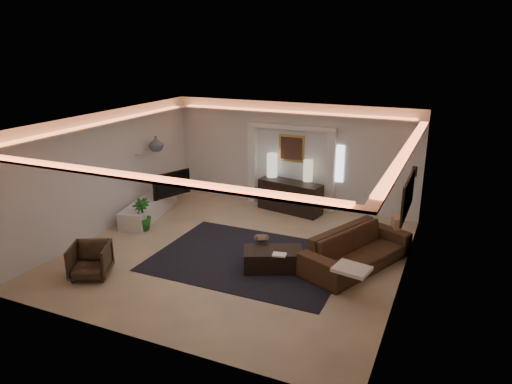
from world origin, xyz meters
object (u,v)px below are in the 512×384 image
at_px(coffee_table, 273,260).
at_px(sofa, 357,249).
at_px(armchair, 90,261).
at_px(console, 290,197).

bearing_deg(coffee_table, sofa, 3.51).
distance_m(sofa, armchair, 5.38).
distance_m(sofa, coffee_table, 1.75).
xyz_separation_m(console, sofa, (2.41, -2.56, -0.02)).
relative_size(console, coffee_table, 1.48).
bearing_deg(sofa, coffee_table, 142.18).
xyz_separation_m(console, armchair, (-2.31, -5.15, -0.06)).
bearing_deg(console, armchair, -103.03).
bearing_deg(coffee_table, console, 79.47).
xyz_separation_m(sofa, coffee_table, (-1.53, -0.83, -0.17)).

